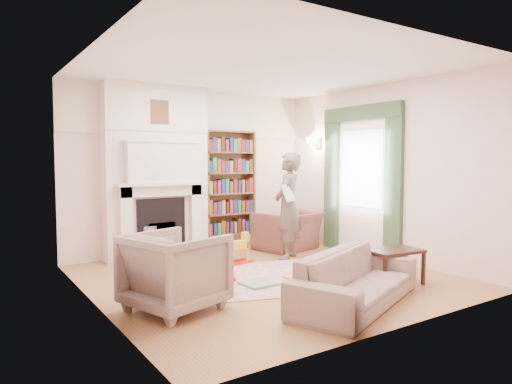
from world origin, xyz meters
TOP-DOWN VIEW (x-y plane):
  - floor at (0.00, 0.00)m, footprint 4.50×4.50m
  - ceiling at (0.00, 0.00)m, footprint 4.50×4.50m
  - wall_back at (0.00, 2.25)m, footprint 4.50×0.00m
  - wall_front at (0.00, -2.25)m, footprint 4.50×0.00m
  - wall_left at (-2.25, 0.00)m, footprint 0.00×4.50m
  - wall_right at (2.25, 0.00)m, footprint 0.00×4.50m
  - fireplace at (-0.75, 2.05)m, footprint 1.70×0.58m
  - bookcase at (0.65, 2.12)m, footprint 1.00×0.24m
  - window at (2.23, 0.40)m, footprint 0.02×0.90m
  - curtain_left at (2.20, -0.30)m, footprint 0.07×0.32m
  - curtain_right at (2.20, 1.10)m, footprint 0.07×0.32m
  - pelmet at (2.19, 0.40)m, footprint 0.09×1.70m
  - wall_sconce at (2.03, 1.50)m, footprint 0.20×0.24m
  - rug at (-0.44, 0.11)m, footprint 2.91×2.56m
  - armchair_reading at (1.42, 1.38)m, footprint 1.20×1.10m
  - armchair_left at (-1.57, -0.58)m, footprint 1.14×1.13m
  - sofa at (0.17, -1.51)m, footprint 2.12×1.46m
  - man_reading at (0.97, 0.78)m, footprint 0.75×0.69m
  - newspaper at (0.82, 0.58)m, footprint 0.39×0.32m
  - coffee_table at (1.18, -1.18)m, footprint 0.75×0.53m
  - paraffin_heater at (-0.95, 1.90)m, footprint 0.24×0.24m
  - rocking_horse at (0.04, 0.87)m, footprint 0.58×0.30m
  - board_game at (-0.32, -0.28)m, footprint 0.41×0.41m
  - game_box_lid at (-0.62, 0.10)m, footprint 0.29×0.19m
  - comic_annuals at (0.37, -0.30)m, footprint 0.47×0.35m

SIDE VIEW (x-z plane):
  - floor at x=0.00m, z-range 0.00..0.00m
  - rug at x=-0.44m, z-range 0.00..0.01m
  - comic_annuals at x=0.37m, z-range 0.01..0.03m
  - board_game at x=-0.32m, z-range 0.01..0.04m
  - game_box_lid at x=-0.62m, z-range 0.01..0.06m
  - coffee_table at x=1.18m, z-range 0.00..0.45m
  - rocking_horse at x=0.04m, z-range 0.00..0.48m
  - paraffin_heater at x=-0.95m, z-range 0.00..0.55m
  - sofa at x=0.17m, z-range 0.00..0.58m
  - armchair_reading at x=1.42m, z-range 0.00..0.67m
  - armchair_left at x=-1.57m, z-range 0.00..0.84m
  - man_reading at x=0.97m, z-range 0.00..1.72m
  - newspaper at x=0.82m, z-range 0.95..1.22m
  - bookcase at x=0.65m, z-range 0.25..2.10m
  - curtain_left at x=2.20m, z-range 0.00..2.40m
  - curtain_right at x=2.20m, z-range 0.00..2.40m
  - fireplace at x=-0.75m, z-range -0.01..2.79m
  - wall_back at x=0.00m, z-range -0.85..3.65m
  - wall_front at x=0.00m, z-range -0.85..3.65m
  - wall_left at x=-2.25m, z-range -0.85..3.65m
  - wall_right at x=2.25m, z-range -0.85..3.65m
  - window at x=2.23m, z-range 0.80..2.10m
  - wall_sconce at x=2.03m, z-range 1.78..2.02m
  - pelmet at x=2.19m, z-range 2.26..2.50m
  - ceiling at x=0.00m, z-range 2.80..2.80m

